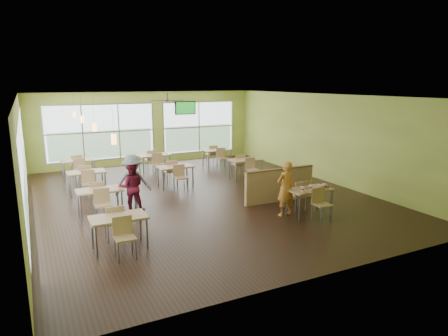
{
  "coord_description": "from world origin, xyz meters",
  "views": [
    {
      "loc": [
        -4.81,
        -11.44,
        3.63
      ],
      "look_at": [
        0.46,
        -0.82,
        1.06
      ],
      "focal_mm": 32.0,
      "sensor_mm": 36.0,
      "label": 1
    }
  ],
  "objects_px": {
    "main_table": "(309,193)",
    "food_basket": "(323,186)",
    "man_plaid": "(285,189)",
    "half_wall_divider": "(279,185)"
  },
  "relations": [
    {
      "from": "man_plaid",
      "to": "food_basket",
      "type": "xyz_separation_m",
      "value": [
        1.09,
        -0.28,
        0.02
      ]
    },
    {
      "from": "man_plaid",
      "to": "half_wall_divider",
      "type": "bearing_deg",
      "value": -122.44
    },
    {
      "from": "main_table",
      "to": "food_basket",
      "type": "height_order",
      "value": "main_table"
    },
    {
      "from": "half_wall_divider",
      "to": "man_plaid",
      "type": "relative_size",
      "value": 1.57
    },
    {
      "from": "food_basket",
      "to": "man_plaid",
      "type": "bearing_deg",
      "value": 165.57
    },
    {
      "from": "main_table",
      "to": "food_basket",
      "type": "relative_size",
      "value": 6.31
    },
    {
      "from": "main_table",
      "to": "half_wall_divider",
      "type": "bearing_deg",
      "value": 90.0
    },
    {
      "from": "half_wall_divider",
      "to": "man_plaid",
      "type": "height_order",
      "value": "man_plaid"
    },
    {
      "from": "half_wall_divider",
      "to": "man_plaid",
      "type": "xyz_separation_m",
      "value": [
        -0.62,
        -1.19,
        0.24
      ]
    },
    {
      "from": "main_table",
      "to": "man_plaid",
      "type": "distance_m",
      "value": 0.69
    }
  ]
}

